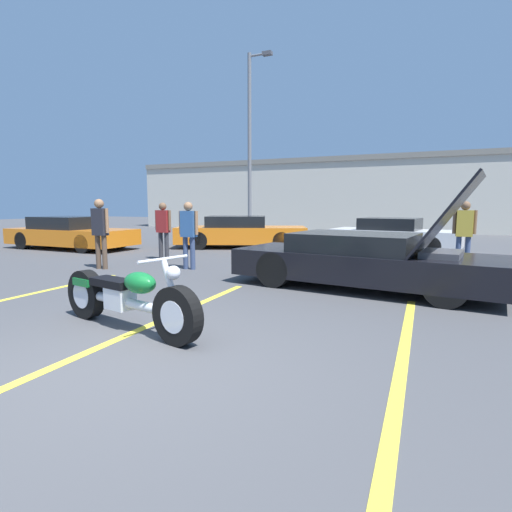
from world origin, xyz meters
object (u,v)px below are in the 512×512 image
object	(u,v)px
parked_car_mid_right_row	(394,235)
spectator_near_motorcycle	(464,229)
spectator_midground	(189,230)
motorcycle	(126,298)
spectator_by_show_car	(100,228)
parked_car_mid_left_row	(240,232)
light_pole	(251,139)
parked_car_left_row	(71,233)
spectator_far_lot	(163,226)
show_car_hood_open	(365,260)

from	to	relation	value
parked_car_mid_right_row	spectator_near_motorcycle	distance (m)	3.96
parked_car_mid_right_row	spectator_midground	size ratio (longest dim) A/B	2.67
motorcycle	spectator_by_show_car	size ratio (longest dim) A/B	1.45
parked_car_mid_left_row	parked_car_mid_right_row	bearing A→B (deg)	-10.46
light_pole	parked_car_left_row	world-z (taller)	light_pole
parked_car_left_row	motorcycle	bearing A→B (deg)	-37.49
motorcycle	spectator_far_lot	bearing A→B (deg)	135.20
motorcycle	parked_car_mid_right_row	size ratio (longest dim) A/B	0.57
parked_car_mid_left_row	parked_car_mid_right_row	xyz separation A→B (m)	(5.27, 1.03, -0.02)
parked_car_left_row	spectator_by_show_car	bearing A→B (deg)	-33.68
spectator_near_motorcycle	spectator_midground	distance (m)	6.64
spectator_by_show_car	spectator_midground	bearing A→B (deg)	21.68
show_car_hood_open	parked_car_mid_left_row	bearing A→B (deg)	140.88
spectator_near_motorcycle	parked_car_left_row	bearing A→B (deg)	-178.54
spectator_near_motorcycle	light_pole	bearing A→B (deg)	140.49
parked_car_mid_right_row	parked_car_mid_left_row	bearing A→B (deg)	-159.95
show_car_hood_open	spectator_far_lot	distance (m)	6.06
light_pole	parked_car_left_row	distance (m)	9.40
light_pole	spectator_far_lot	distance (m)	9.59
light_pole	parked_car_mid_left_row	distance (m)	6.57
show_car_hood_open	parked_car_mid_left_row	distance (m)	7.77
spectator_by_show_car	spectator_midground	xyz separation A→B (m)	(1.99, 0.79, -0.05)
light_pole	show_car_hood_open	distance (m)	13.28
spectator_near_motorcycle	spectator_far_lot	size ratio (longest dim) A/B	1.01
light_pole	motorcycle	distance (m)	15.55
show_car_hood_open	spectator_by_show_car	distance (m)	6.25
show_car_hood_open	spectator_near_motorcycle	world-z (taller)	show_car_hood_open
light_pole	spectator_far_lot	xyz separation A→B (m)	(1.15, -8.75, -3.75)
motorcycle	parked_car_left_row	distance (m)	10.61
show_car_hood_open	parked_car_mid_right_row	xyz separation A→B (m)	(0.02, 6.76, 0.00)
motorcycle	show_car_hood_open	world-z (taller)	show_car_hood_open
light_pole	show_car_hood_open	size ratio (longest dim) A/B	1.73
parked_car_mid_left_row	parked_car_mid_right_row	world-z (taller)	parked_car_mid_left_row
parked_car_mid_right_row	show_car_hood_open	bearing A→B (deg)	-81.20
light_pole	spectator_near_motorcycle	xyz separation A→B (m)	(8.80, -7.25, -3.73)
parked_car_mid_right_row	spectator_by_show_car	world-z (taller)	spectator_by_show_car
parked_car_mid_left_row	spectator_by_show_car	bearing A→B (deg)	-121.06
parked_car_mid_right_row	spectator_far_lot	distance (m)	7.66
spectator_far_lot	spectator_midground	bearing A→B (deg)	-35.79
parked_car_left_row	parked_car_mid_right_row	size ratio (longest dim) A/B	1.09
motorcycle	parked_car_left_row	size ratio (longest dim) A/B	0.52
spectator_far_lot	spectator_near_motorcycle	bearing A→B (deg)	11.10
spectator_midground	spectator_far_lot	world-z (taller)	spectator_midground
parked_car_left_row	spectator_midground	world-z (taller)	spectator_midground
parked_car_mid_left_row	spectator_midground	bearing A→B (deg)	-100.24
show_car_hood_open	parked_car_mid_left_row	size ratio (longest dim) A/B	0.99
show_car_hood_open	spectator_by_show_car	xyz separation A→B (m)	(-6.23, -0.13, 0.47)
parked_car_mid_left_row	spectator_far_lot	bearing A→B (deg)	-119.26
parked_car_mid_right_row	spectator_far_lot	size ratio (longest dim) A/B	2.68
spectator_by_show_car	spectator_midground	world-z (taller)	spectator_by_show_car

